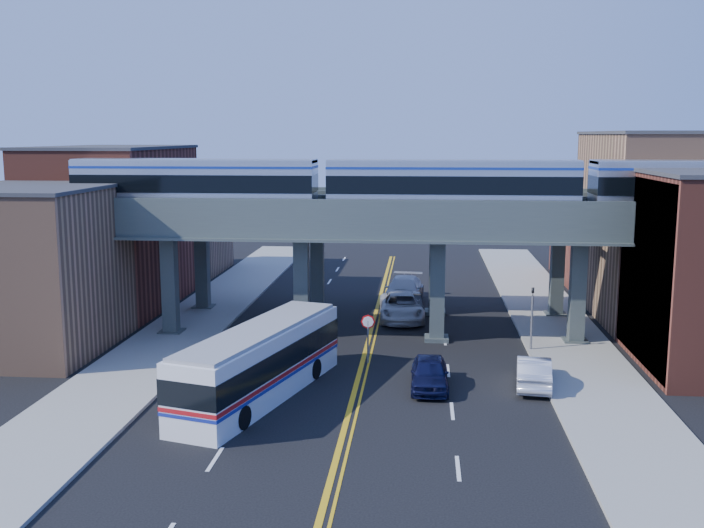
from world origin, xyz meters
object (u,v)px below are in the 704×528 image
(car_lane_c, at_px, (402,307))
(car_parked_curb, at_px, (534,372))
(transit_train, at_px, (452,185))
(stop_sign, at_px, (368,331))
(transit_bus, at_px, (260,363))
(car_lane_a, at_px, (430,373))
(car_lane_b, at_px, (408,306))
(traffic_signal, at_px, (532,312))
(car_lane_d, at_px, (404,290))

(car_lane_c, xyz_separation_m, car_parked_curb, (6.70, -13.29, -0.10))
(transit_train, bearing_deg, stop_sign, -131.38)
(transit_bus, bearing_deg, car_lane_c, -4.59)
(stop_sign, height_order, transit_bus, transit_bus)
(transit_train, bearing_deg, car_lane_a, -97.52)
(car_lane_a, bearing_deg, transit_bus, -166.07)
(car_lane_a, xyz_separation_m, car_lane_b, (-1.29, 14.55, 0.03))
(traffic_signal, relative_size, car_lane_b, 0.86)
(stop_sign, distance_m, car_lane_c, 10.23)
(stop_sign, distance_m, car_lane_d, 15.45)
(car_lane_c, bearing_deg, car_lane_b, 47.59)
(traffic_signal, distance_m, car_parked_curb, 6.45)
(transit_train, distance_m, car_parked_curb, 12.34)
(stop_sign, xyz_separation_m, traffic_signal, (8.90, 3.00, 0.54))
(car_lane_b, bearing_deg, car_lane_c, -135.39)
(car_lane_b, relative_size, car_lane_c, 0.78)
(car_lane_a, distance_m, car_lane_d, 19.37)
(traffic_signal, distance_m, car_lane_b, 10.43)
(transit_bus, bearing_deg, car_lane_b, -5.30)
(transit_train, xyz_separation_m, car_lane_a, (-1.18, -8.95, -8.38))
(transit_train, xyz_separation_m, car_lane_d, (-2.90, 10.35, -8.23))
(car_lane_a, xyz_separation_m, car_parked_curb, (4.98, 0.73, -0.01))
(traffic_signal, relative_size, car_lane_d, 0.65)
(traffic_signal, xyz_separation_m, car_parked_curb, (-0.70, -6.22, -1.55))
(car_lane_a, distance_m, car_parked_curb, 5.03)
(stop_sign, xyz_separation_m, car_lane_a, (3.22, -3.95, -1.01))
(transit_bus, xyz_separation_m, car_lane_a, (7.77, 1.93, -0.85))
(car_lane_c, bearing_deg, transit_train, -63.47)
(car_parked_curb, bearing_deg, transit_bus, 18.18)
(transit_train, relative_size, transit_bus, 3.54)
(transit_bus, xyz_separation_m, car_lane_b, (6.49, 16.49, -0.82))
(transit_bus, bearing_deg, car_lane_a, -59.87)
(transit_bus, bearing_deg, stop_sign, -21.57)
(traffic_signal, bearing_deg, car_lane_b, 132.48)
(stop_sign, height_order, traffic_signal, traffic_signal)
(traffic_signal, bearing_deg, stop_sign, -161.37)
(car_lane_c, bearing_deg, car_lane_d, 86.74)
(transit_bus, distance_m, car_lane_a, 8.06)
(car_lane_b, bearing_deg, car_lane_d, 88.99)
(car_lane_b, distance_m, car_lane_d, 4.77)
(transit_bus, relative_size, car_parked_curb, 2.74)
(stop_sign, xyz_separation_m, transit_bus, (-4.55, -5.88, -0.15))
(car_lane_a, bearing_deg, car_lane_c, 96.98)
(car_parked_curb, bearing_deg, car_lane_a, 14.72)
(transit_train, distance_m, car_lane_d, 13.54)
(stop_sign, relative_size, car_lane_c, 0.43)
(stop_sign, bearing_deg, traffic_signal, 18.63)
(traffic_signal, distance_m, car_lane_a, 9.10)
(car_lane_c, bearing_deg, car_lane_a, -86.25)
(stop_sign, height_order, car_lane_d, stop_sign)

